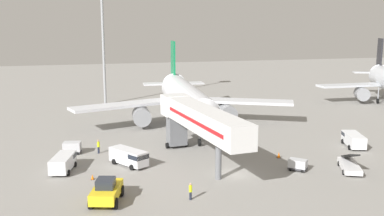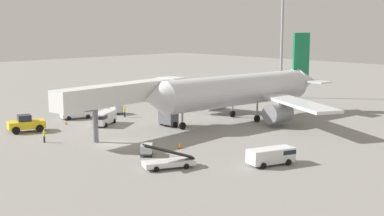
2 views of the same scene
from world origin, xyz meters
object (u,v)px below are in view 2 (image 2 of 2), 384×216
(airplane_at_gate, at_px, (243,91))
(jet_bridge, at_px, (130,95))
(belt_loader_truck, at_px, (169,161))
(baggage_cart_mid_center, at_px, (117,109))
(service_van_outer_right, at_px, (104,118))
(safety_cone_bravo, at_px, (66,122))
(service_van_mid_left, at_px, (272,155))
(service_van_near_right, at_px, (77,112))
(safety_cone_alpha, at_px, (180,145))
(pushback_tug, at_px, (26,124))
(ground_crew_worker_midground, at_px, (44,136))
(baggage_cart_outer_left, at_px, (146,149))
(ground_crew_worker_foreground, at_px, (125,111))

(airplane_at_gate, bearing_deg, jet_bridge, -99.92)
(belt_loader_truck, bearing_deg, baggage_cart_mid_center, 153.30)
(service_van_outer_right, bearing_deg, safety_cone_bravo, -140.23)
(service_van_mid_left, height_order, baggage_cart_mid_center, service_van_mid_left)
(jet_bridge, relative_size, service_van_outer_right, 4.00)
(service_van_near_right, bearing_deg, safety_cone_bravo, -51.78)
(belt_loader_truck, height_order, safety_cone_alpha, belt_loader_truck)
(pushback_tug, height_order, belt_loader_truck, belt_loader_truck)
(pushback_tug, distance_m, ground_crew_worker_midground, 8.22)
(baggage_cart_outer_left, distance_m, ground_crew_worker_midground, 15.57)
(jet_bridge, xyz_separation_m, baggage_cart_mid_center, (-15.08, 8.39, -4.76))
(belt_loader_truck, xyz_separation_m, ground_crew_worker_foreground, (-28.31, 15.10, 0.25))
(jet_bridge, bearing_deg, safety_cone_alpha, -3.24)
(belt_loader_truck, bearing_deg, service_van_mid_left, 53.46)
(airplane_at_gate, relative_size, service_van_outer_right, 6.87)
(airplane_at_gate, xyz_separation_m, pushback_tug, (-15.42, -29.60, -3.62))
(baggage_cart_outer_left, bearing_deg, belt_loader_truck, -15.80)
(pushback_tug, height_order, baggage_cart_outer_left, pushback_tug)
(service_van_outer_right, height_order, ground_crew_worker_midground, service_van_outer_right)
(jet_bridge, xyz_separation_m, service_van_near_right, (-16.14, 1.26, -4.55))
(ground_crew_worker_midground, distance_m, safety_cone_alpha, 18.19)
(airplane_at_gate, bearing_deg, pushback_tug, -117.52)
(pushback_tug, relative_size, service_van_near_right, 1.02)
(airplane_at_gate, relative_size, safety_cone_alpha, 50.98)
(jet_bridge, relative_size, safety_cone_alpha, 29.71)
(service_van_near_right, relative_size, ground_crew_worker_foreground, 2.91)
(pushback_tug, relative_size, baggage_cart_outer_left, 2.28)
(baggage_cart_outer_left, bearing_deg, ground_crew_worker_midground, -159.77)
(airplane_at_gate, distance_m, jet_bridge, 20.13)
(airplane_at_gate, distance_m, pushback_tug, 33.57)
(airplane_at_gate, relative_size, baggage_cart_outer_left, 15.77)
(service_van_near_right, height_order, baggage_cart_outer_left, service_van_near_right)
(baggage_cart_mid_center, bearing_deg, jet_bridge, -29.09)
(ground_crew_worker_foreground, relative_size, ground_crew_worker_midground, 1.08)
(service_van_mid_left, height_order, ground_crew_worker_midground, service_van_mid_left)
(safety_cone_bravo, bearing_deg, airplane_at_gate, 53.91)
(belt_loader_truck, distance_m, service_van_mid_left, 11.46)
(baggage_cart_outer_left, xyz_separation_m, ground_crew_worker_foreground, (-22.40, 13.43, 0.24))
(service_van_outer_right, bearing_deg, ground_crew_worker_foreground, 117.53)
(service_van_near_right, relative_size, baggage_cart_mid_center, 2.15)
(baggage_cart_mid_center, distance_m, ground_crew_worker_midground, 22.64)
(jet_bridge, distance_m, service_van_near_right, 16.82)
(service_van_outer_right, relative_size, service_van_near_right, 1.03)
(belt_loader_truck, distance_m, baggage_cart_mid_center, 35.51)
(baggage_cart_mid_center, height_order, ground_crew_worker_midground, ground_crew_worker_midground)
(ground_crew_worker_foreground, relative_size, safety_cone_bravo, 3.12)
(service_van_mid_left, bearing_deg, safety_cone_alpha, -169.85)
(baggage_cart_mid_center, bearing_deg, service_van_mid_left, -9.93)
(service_van_near_right, bearing_deg, ground_crew_worker_midground, -45.64)
(jet_bridge, height_order, service_van_near_right, jet_bridge)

